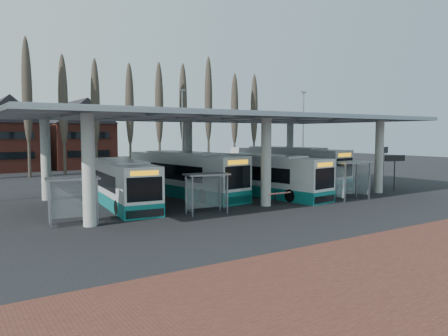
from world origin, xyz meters
TOP-DOWN VIEW (x-y plane):
  - ground at (0.00, 0.00)m, footprint 140.00×140.00m
  - station_canopy at (0.00, 8.00)m, footprint 32.00×16.00m
  - poplar_row at (0.00, 33.00)m, footprint 45.10×1.10m
  - lamp_post_b at (6.00, 26.00)m, footprint 0.80×0.16m
  - lamp_post_c at (20.00, 20.00)m, footprint 0.80×0.16m
  - bus_0 at (-8.18, 8.30)m, footprint 3.62×11.50m
  - bus_1 at (-2.28, 10.03)m, footprint 4.29×12.79m
  - bus_2 at (3.11, 6.68)m, footprint 4.09×11.95m
  - bus_3 at (9.70, 11.51)m, footprint 4.65×13.32m
  - shelter_0 at (-12.61, 3.49)m, footprint 2.95×1.79m
  - shelter_1 at (-4.94, 2.24)m, footprint 2.83×1.66m
  - shelter_2 at (6.85, 1.17)m, footprint 3.10×1.55m
  - info_sign_0 at (14.22, 2.58)m, footprint 2.03×0.61m
  - info_sign_1 at (16.65, 5.55)m, footprint 2.36×0.97m
  - barrier at (0.94, 2.24)m, footprint 1.95×0.53m

SIDE VIEW (x-z plane):
  - ground at x=0.00m, z-range 0.00..0.00m
  - barrier at x=0.94m, z-range 0.27..1.24m
  - bus_0 at x=-8.18m, z-range -0.09..3.05m
  - bus_2 at x=3.11m, z-range -0.09..3.16m
  - bus_1 at x=-2.28m, z-range -0.10..3.39m
  - bus_3 at x=9.70m, z-range -0.10..3.52m
  - shelter_1 at x=-4.94m, z-range 0.57..3.07m
  - shelter_0 at x=-12.61m, z-range 0.58..3.16m
  - shelter_2 at x=6.85m, z-range 0.65..3.53m
  - info_sign_0 at x=14.22m, z-range 1.04..4.12m
  - info_sign_1 at x=16.65m, z-range 1.24..4.91m
  - lamp_post_b at x=6.00m, z-range 0.25..10.42m
  - lamp_post_c at x=20.00m, z-range 0.25..10.42m
  - station_canopy at x=0.00m, z-range 2.51..8.85m
  - poplar_row at x=0.00m, z-range 1.53..16.03m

